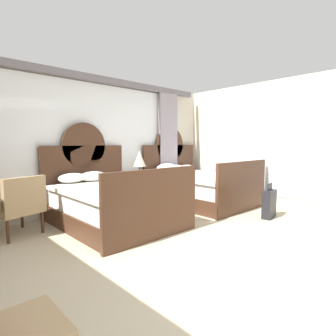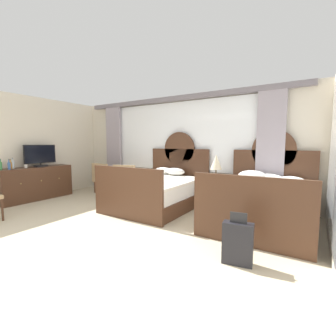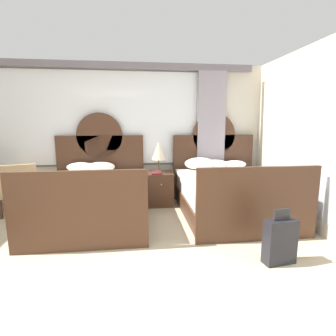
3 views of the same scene
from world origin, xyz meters
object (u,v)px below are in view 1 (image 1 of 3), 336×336
object	(u,v)px
suitcase_on_floor	(269,204)
nightstand_between_beds	(142,192)
bed_near_window	(112,202)
book_on_nightstand	(142,178)
armchair_by_window_left	(18,204)
bed_near_mirror	(199,187)
table_lamp_on_nightstand	(140,159)

from	to	relation	value
suitcase_on_floor	nightstand_between_beds	bearing A→B (deg)	116.62
bed_near_window	book_on_nightstand	xyz separation A→B (m)	(1.06, 0.55, 0.27)
bed_near_window	suitcase_on_floor	bearing A→B (deg)	-35.66
bed_near_window	armchair_by_window_left	size ratio (longest dim) A/B	2.39
bed_near_mirror	book_on_nightstand	bearing A→B (deg)	156.30
bed_near_window	bed_near_mirror	size ratio (longest dim) A/B	1.00
bed_near_mirror	armchair_by_window_left	bearing A→B (deg)	173.27
book_on_nightstand	suitcase_on_floor	xyz separation A→B (m)	(1.23, -2.19, -0.38)
bed_near_mirror	suitcase_on_floor	size ratio (longest dim) A/B	3.32
suitcase_on_floor	armchair_by_window_left	bearing A→B (deg)	150.12
armchair_by_window_left	suitcase_on_floor	bearing A→B (deg)	-29.88
table_lamp_on_nightstand	suitcase_on_floor	world-z (taller)	table_lamp_on_nightstand
nightstand_between_beds	suitcase_on_floor	world-z (taller)	suitcase_on_floor
table_lamp_on_nightstand	nightstand_between_beds	bearing A→B (deg)	-74.29
book_on_nightstand	suitcase_on_floor	world-z (taller)	book_on_nightstand
table_lamp_on_nightstand	armchair_by_window_left	distance (m)	2.53
book_on_nightstand	suitcase_on_floor	distance (m)	2.54
nightstand_between_beds	table_lamp_on_nightstand	size ratio (longest dim) A/B	1.09
nightstand_between_beds	suitcase_on_floor	size ratio (longest dim) A/B	0.98
book_on_nightstand	bed_near_window	bearing A→B (deg)	-152.73
armchair_by_window_left	suitcase_on_floor	distance (m)	4.18
nightstand_between_beds	book_on_nightstand	size ratio (longest dim) A/B	2.42
table_lamp_on_nightstand	armchair_by_window_left	bearing A→B (deg)	-173.72
bed_near_window	bed_near_mirror	bearing A→B (deg)	0.29
table_lamp_on_nightstand	book_on_nightstand	distance (m)	0.42
bed_near_mirror	nightstand_between_beds	xyz separation A→B (m)	(-1.13, 0.63, -0.07)
table_lamp_on_nightstand	bed_near_window	bearing A→B (deg)	-147.82
nightstand_between_beds	book_on_nightstand	world-z (taller)	book_on_nightstand
nightstand_between_beds	suitcase_on_floor	distance (m)	2.55
bed_near_window	suitcase_on_floor	xyz separation A→B (m)	(2.29, -1.64, -0.12)
armchair_by_window_left	nightstand_between_beds	bearing A→B (deg)	4.72
book_on_nightstand	armchair_by_window_left	size ratio (longest dim) A/B	0.29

